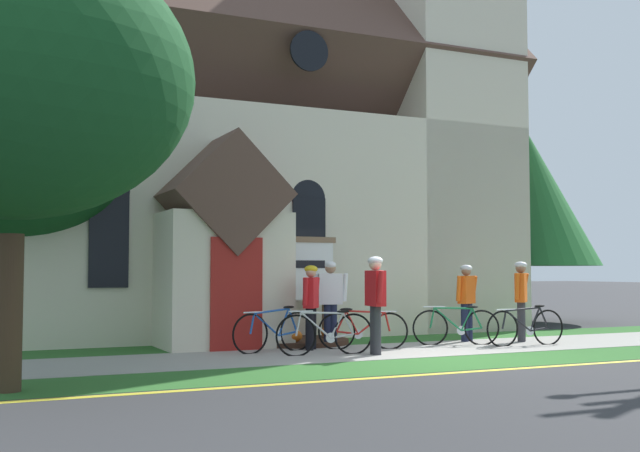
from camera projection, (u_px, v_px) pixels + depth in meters
name	position (u px, v px, depth m)	size (l,w,h in m)	color
ground	(346.00, 339.00, 16.88)	(140.00, 140.00, 0.00)	#333335
sidewalk_slab	(371.00, 352.00, 14.29)	(32.00, 2.50, 0.01)	#99968E
grass_verge	(434.00, 364.00, 12.39)	(32.00, 1.69, 0.01)	#2D6628
church_lawn	(324.00, 342.00, 16.12)	(24.00, 1.56, 0.01)	#2D6628
curb_paint_stripe	(472.00, 372.00, 11.49)	(28.00, 0.16, 0.01)	yellow
church_building	(270.00, 143.00, 20.66)	(12.61, 9.91, 14.34)	beige
church_sign	(290.00, 272.00, 16.18)	(2.08, 0.18, 2.19)	#7F6047
flower_bed	(297.00, 340.00, 15.82)	(2.14, 2.14, 0.34)	#382319
bicycle_red	(456.00, 326.00, 15.59)	(1.63, 0.70, 0.80)	black
bicycle_white	(325.00, 333.00, 13.75)	(1.80, 0.23, 0.80)	black
bicycle_green	(363.00, 330.00, 14.76)	(1.62, 0.63, 0.80)	black
bicycle_silver	(526.00, 327.00, 15.45)	(1.79, 0.16, 0.82)	black
bicycle_black	(274.00, 331.00, 14.23)	(1.71, 0.38, 0.85)	black
cyclist_in_white_jersey	(330.00, 297.00, 15.29)	(0.59, 0.40, 1.66)	#191E38
cyclist_in_blue_jersey	(467.00, 297.00, 16.38)	(0.61, 0.39, 1.60)	#191E38
cyclist_in_yellow_jersey	(311.00, 301.00, 14.63)	(0.48, 0.55, 1.58)	black
cyclist_in_green_jersey	(375.00, 297.00, 13.79)	(0.29, 0.78, 1.73)	#2D2D33
cyclist_in_red_jersey	(521.00, 295.00, 16.30)	(0.55, 0.52, 1.67)	#2D2D33
roadside_conifer	(524.00, 195.00, 22.78)	(4.26, 4.26, 5.73)	#3D2D1E
yard_deciduous_tree	(9.00, 167.00, 15.24)	(4.55, 4.55, 5.01)	#4C3823
verge_sapling	(15.00, 79.00, 9.78)	(4.46, 4.46, 5.65)	#3D2D1E
distant_hill	(27.00, 286.00, 72.18)	(99.59, 40.12, 27.34)	#847A5B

